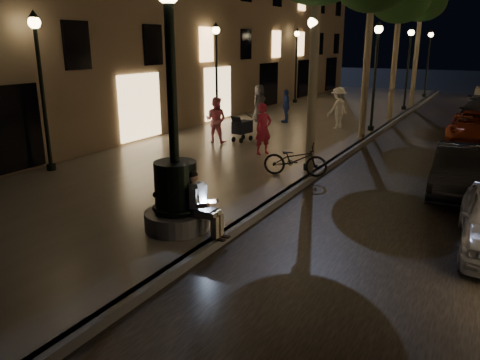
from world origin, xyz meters
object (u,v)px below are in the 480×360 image
Objects in this scene: lamp_curb_c at (409,58)px; lamp_left_a at (40,72)px; fountain_lamppost at (176,184)px; car_second at (461,171)px; pedestrian_pink at (216,120)px; pedestrian_white at (338,108)px; pedestrian_blue at (286,106)px; lamp_left_b at (216,61)px; bicycle at (295,159)px; seated_man_laptop at (200,202)px; lamp_curb_a at (312,72)px; lamp_curb_b at (376,63)px; stroller at (242,127)px; tree_far at (422,2)px; pedestrian_red at (263,129)px; lamp_curb_d at (429,55)px; lamp_left_c at (296,56)px; car_third at (476,127)px; tree_third at (400,0)px; pedestrian_dark at (259,103)px.

lamp_left_a is (-7.10, -20.00, 0.00)m from lamp_curb_c.
fountain_lamppost is 8.16m from car_second.
pedestrian_white is (3.29, 5.51, 0.04)m from pedestrian_pink.
lamp_left_a is 12.63m from pedestrian_blue.
fountain_lamppost reaches higher than lamp_left_b.
fountain_lamppost reaches higher than bicycle.
lamp_curb_a is (0.09, 6.00, 2.31)m from seated_man_laptop.
lamp_curb_a is 1.00× the size of lamp_curb_b.
lamp_curb_a is at bearing -27.07° from stroller.
lamp_curb_b is (-0.08, -10.00, -3.20)m from tree_far.
lamp_curb_b is 4.11× the size of stroller.
pedestrian_red reaches higher than pedestrian_pink.
lamp_curb_d is at bearing -16.28° from bicycle.
lamp_curb_c is (0.09, 22.00, 2.31)m from seated_man_laptop.
bicycle is at bearing 24.37° from lamp_left_a.
lamp_curb_b is 1.19× the size of car_second.
pedestrian_pink is at bearing 155.33° from lamp_curb_a.
lamp_left_c reaches higher than pedestrian_pink.
lamp_left_c is 15.65m from pedestrian_red.
lamp_left_c is 2.91× the size of pedestrian_blue.
lamp_left_b reaches higher than car_second.
tree_far is at bearing -162.79° from pedestrian_white.
lamp_left_c is at bearing 146.54° from car_third.
lamp_curb_b is (0.09, 14.00, 2.31)m from seated_man_laptop.
lamp_curb_c and lamp_curb_d have the same top height.
bicycle is at bearing -44.29° from lamp_left_b.
pedestrian_blue is at bearing 47.27° from pedestrian_red.
tree_third is 1.50× the size of lamp_curb_b.
fountain_lamppost is 1.08× the size of lamp_curb_a.
car_second is at bearing -7.92° from stroller.
pedestrian_pink is (-2.57, 0.92, -0.01)m from pedestrian_red.
lamp_left_b is at bearing 151.87° from car_second.
lamp_curb_a is at bearing -89.89° from pedestrian_red.
car_third is at bearing -74.40° from lamp_curb_d.
lamp_left_c is at bearing 107.68° from seated_man_laptop.
stroller is (3.12, -13.12, -2.45)m from lamp_left_c.
lamp_curb_d is 10.70m from lamp_left_c.
tree_far is at bearing 101.74° from car_second.
car_third is at bearing 56.42° from pedestrian_blue.
lamp_curb_b is at bearing -81.53° from pedestrian_dark.
seated_man_laptop is at bearing -133.57° from pedestrian_red.
lamp_curb_b is at bearing -48.41° from lamp_left_c.
lamp_curb_d reaches higher than pedestrian_white.
lamp_curb_b is 7.38m from lamp_left_b.
car_third is 2.48× the size of pedestrian_red.
tree_far is (0.78, 24.00, 5.22)m from fountain_lamppost.
seated_man_laptop is at bearing -152.93° from pedestrian_dark.
seated_man_laptop reaches higher than car_third.
lamp_curb_b is 7.39m from pedestrian_red.
tree_third reaches higher than bicycle.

